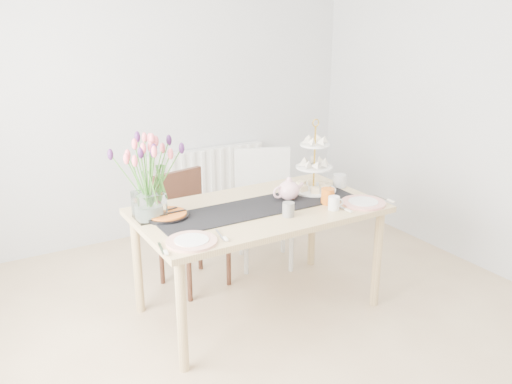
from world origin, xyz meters
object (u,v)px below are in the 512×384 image
chair_white (264,197)px  cake_stand (314,173)px  teapot (289,190)px  mug_orange (328,196)px  dining_table (259,218)px  mug_grey (288,209)px  chair_brown (187,221)px  mug_white (334,203)px  plate_left (192,241)px  radiator (206,179)px  plate_right (363,203)px  cream_jug (339,181)px  tart_tin (167,215)px  tulip_vase (146,165)px

chair_white → cake_stand: (0.06, -0.58, 0.35)m
teapot → mug_orange: teapot is taller
dining_table → mug_grey: (0.08, -0.23, 0.12)m
chair_brown → cake_stand: cake_stand is taller
chair_brown → mug_orange: (0.69, -0.79, 0.31)m
mug_white → plate_left: bearing=-166.2°
radiator → chair_brown: chair_brown is taller
mug_orange → plate_left: (-1.05, -0.12, -0.05)m
chair_white → cake_stand: cake_stand is taller
dining_table → plate_right: size_ratio=5.38×
dining_table → plate_left: bearing=-154.4°
chair_white → mug_grey: size_ratio=10.17×
teapot → cream_jug: size_ratio=2.49×
teapot → mug_orange: size_ratio=2.21×
cream_jug → plate_right: cream_jug is taller
radiator → tart_tin: size_ratio=4.34×
teapot → mug_orange: bearing=-44.7°
chair_brown → tart_tin: bearing=-136.5°
mug_grey → chair_white: bearing=32.4°
radiator → cake_stand: 1.60m
tart_tin → chair_white: bearing=27.1°
mug_orange → plate_left: mug_orange is taller
chair_white → plate_right: (0.19, -0.96, 0.22)m
tulip_vase → tart_tin: bearing=-20.6°
plate_right → teapot: bearing=141.9°
chair_white → tart_tin: size_ratio=3.34×
chair_white → teapot: bearing=-84.4°
mug_grey → mug_orange: 0.36m
radiator → mug_orange: 1.83m
chair_brown → cake_stand: 1.01m
teapot → plate_right: bearing=-38.4°
cream_jug → chair_brown: bearing=130.5°
mug_white → plate_right: size_ratio=0.30×
cake_stand → plate_right: bearing=-70.4°
tart_tin → plate_left: size_ratio=0.95×
teapot → mug_white: 0.34m
chair_white → cream_jug: (0.28, -0.60, 0.26)m
chair_brown → mug_grey: chair_brown is taller
chair_white → mug_orange: size_ratio=8.62×
tulip_vase → tart_tin: size_ratio=2.31×
tulip_vase → plate_right: 1.46m
dining_table → mug_orange: mug_orange is taller
cake_stand → tart_tin: (-1.10, 0.05, -0.12)m
tulip_vase → tart_tin: tulip_vase is taller
chair_brown → mug_grey: size_ratio=9.41×
chair_brown → tart_tin: 0.65m
tulip_vase → chair_white: bearing=23.5°
mug_white → cream_jug: bearing=59.8°
tulip_vase → plate_right: size_ratio=2.15×
mug_white → plate_left: size_ratio=0.31×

